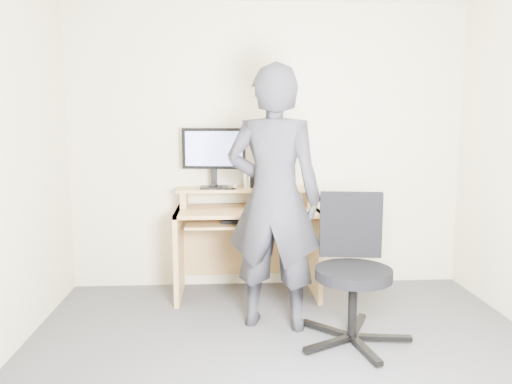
{
  "coord_description": "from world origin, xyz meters",
  "views": [
    {
      "loc": [
        -0.38,
        -2.69,
        1.48
      ],
      "look_at": [
        -0.15,
        1.05,
        0.95
      ],
      "focal_mm": 35.0,
      "sensor_mm": 36.0,
      "label": 1
    }
  ],
  "objects": [
    {
      "name": "ground",
      "position": [
        0.0,
        0.0,
        0.0
      ],
      "size": [
        3.5,
        3.5,
        0.0
      ],
      "primitive_type": "plane",
      "color": "#4F5054",
      "rests_on": "ground"
    },
    {
      "name": "back_wall",
      "position": [
        0.0,
        1.75,
        1.25
      ],
      "size": [
        3.5,
        0.02,
        2.5
      ],
      "primitive_type": "cube",
      "color": "beige",
      "rests_on": "ground"
    },
    {
      "name": "desk",
      "position": [
        -0.2,
        1.53,
        0.55
      ],
      "size": [
        1.2,
        0.6,
        0.91
      ],
      "color": "tan",
      "rests_on": "ground"
    },
    {
      "name": "monitor",
      "position": [
        -0.48,
        1.58,
        1.22
      ],
      "size": [
        0.54,
        0.15,
        0.52
      ],
      "rotation": [
        0.0,
        0.0,
        -0.16
      ],
      "color": "black",
      "rests_on": "desk"
    },
    {
      "name": "external_drive",
      "position": [
        -0.15,
        1.63,
        1.01
      ],
      "size": [
        0.11,
        0.14,
        0.2
      ],
      "primitive_type": "cube",
      "rotation": [
        0.0,
        0.0,
        -0.3
      ],
      "color": "black",
      "rests_on": "desk"
    },
    {
      "name": "travel_mug",
      "position": [
        -0.2,
        1.59,
        0.99
      ],
      "size": [
        0.07,
        0.07,
        0.16
      ],
      "primitive_type": "cylinder",
      "rotation": [
        0.0,
        0.0,
        -0.01
      ],
      "color": "silver",
      "rests_on": "desk"
    },
    {
      "name": "smartphone",
      "position": [
        0.01,
        1.59,
        0.92
      ],
      "size": [
        0.08,
        0.13,
        0.01
      ],
      "primitive_type": "cube",
      "rotation": [
        0.0,
        0.0,
        0.07
      ],
      "color": "black",
      "rests_on": "desk"
    },
    {
      "name": "charger",
      "position": [
        -0.43,
        1.5,
        0.93
      ],
      "size": [
        0.05,
        0.04,
        0.03
      ],
      "primitive_type": "cube",
      "rotation": [
        0.0,
        0.0,
        0.11
      ],
      "color": "black",
      "rests_on": "desk"
    },
    {
      "name": "headphones",
      "position": [
        -0.37,
        1.65,
        0.92
      ],
      "size": [
        0.19,
        0.19,
        0.06
      ],
      "primitive_type": "torus",
      "rotation": [
        0.26,
        0.0,
        0.26
      ],
      "color": "silver",
      "rests_on": "desk"
    },
    {
      "name": "keyboard",
      "position": [
        -0.18,
        1.36,
        0.67
      ],
      "size": [
        0.48,
        0.24,
        0.03
      ],
      "primitive_type": "cube",
      "rotation": [
        0.0,
        0.0,
        -0.13
      ],
      "color": "black",
      "rests_on": "desk"
    },
    {
      "name": "mouse",
      "position": [
        0.12,
        1.35,
        0.77
      ],
      "size": [
        0.11,
        0.08,
        0.04
      ],
      "primitive_type": "ellipsoid",
      "rotation": [
        0.0,
        0.0,
        -0.2
      ],
      "color": "black",
      "rests_on": "desk"
    },
    {
      "name": "office_chair",
      "position": [
        0.47,
        0.54,
        0.53
      ],
      "size": [
        0.76,
        0.77,
        0.97
      ],
      "rotation": [
        0.0,
        0.0,
        -0.13
      ],
      "color": "black",
      "rests_on": "ground"
    },
    {
      "name": "person",
      "position": [
        -0.04,
        0.79,
        0.94
      ],
      "size": [
        0.78,
        0.62,
        1.87
      ],
      "primitive_type": "imported",
      "rotation": [
        0.0,
        0.0,
        2.86
      ],
      "color": "black",
      "rests_on": "ground"
    }
  ]
}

